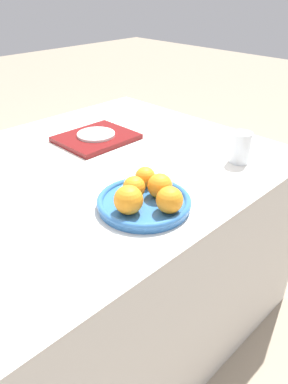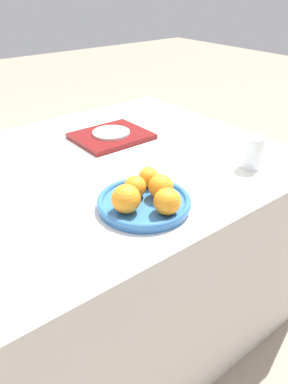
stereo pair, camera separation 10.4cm
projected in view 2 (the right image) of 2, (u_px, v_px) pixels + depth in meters
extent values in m
plane|color=gray|center=(106.00, 312.00, 1.68)|extent=(12.00, 12.00, 0.00)
cube|color=silver|center=(101.00, 247.00, 1.49)|extent=(1.35, 1.06, 0.74)
cylinder|color=#336BAD|center=(144.00, 204.00, 1.06)|extent=(0.26, 0.26, 0.02)
torus|color=#336BAD|center=(144.00, 201.00, 1.06)|extent=(0.27, 0.27, 0.02)
sphere|color=orange|center=(167.00, 201.00, 0.98)|extent=(0.07, 0.07, 0.07)
sphere|color=orange|center=(135.00, 187.00, 1.06)|extent=(0.06, 0.06, 0.06)
sphere|color=orange|center=(161.00, 187.00, 1.05)|extent=(0.07, 0.07, 0.07)
sphere|color=orange|center=(126.00, 199.00, 0.99)|extent=(0.08, 0.08, 0.08)
sphere|color=orange|center=(149.00, 177.00, 1.11)|extent=(0.06, 0.06, 0.06)
cylinder|color=silver|center=(253.00, 152.00, 1.26)|extent=(0.07, 0.07, 0.11)
cube|color=maroon|center=(111.00, 136.00, 1.51)|extent=(0.29, 0.24, 0.02)
cylinder|color=silver|center=(111.00, 133.00, 1.50)|extent=(0.15, 0.15, 0.01)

